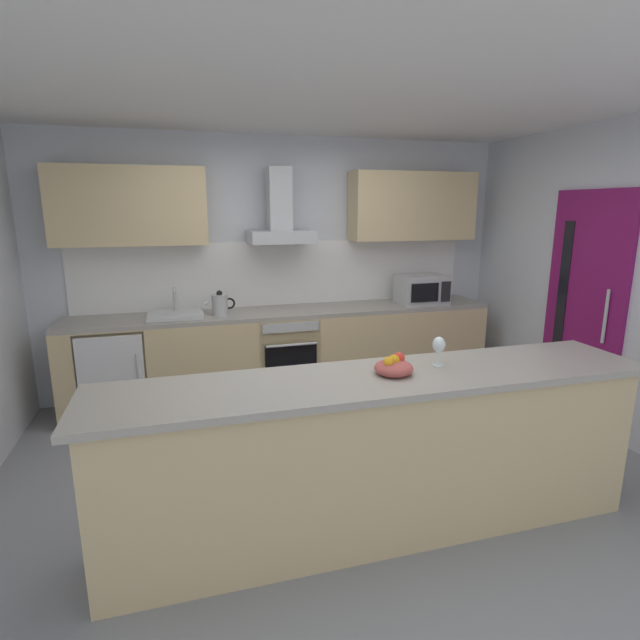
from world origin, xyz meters
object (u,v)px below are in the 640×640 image
microwave (422,290)px  range_hood (280,219)px  sink (176,314)px  wine_glass (439,346)px  oven (285,353)px  fruit_bowl (394,367)px  refrigerator (116,371)px  kettle (220,304)px

microwave → range_hood: bearing=173.9°
sink → wine_glass: (1.50, -2.19, 0.17)m
oven → range_hood: (0.00, 0.13, 1.33)m
oven → fruit_bowl: 2.32m
refrigerator → range_hood: bearing=4.7°
wine_glass → fruit_bowl: 0.33m
refrigerator → microwave: microwave is taller
oven → refrigerator: 1.60m
range_hood → wine_glass: 2.46m
microwave → oven: bearing=178.9°
sink → fruit_bowl: size_ratio=2.27×
refrigerator → microwave: (3.08, -0.03, 0.62)m
microwave → sink: 2.52m
microwave → sink: size_ratio=1.00×
range_hood → wine_glass: size_ratio=4.05×
sink → wine_glass: sink is taller
refrigerator → fruit_bowl: fruit_bowl is taller
kettle → fruit_bowl: size_ratio=1.31×
oven → refrigerator: size_ratio=0.94×
oven → refrigerator: (-1.60, -0.00, -0.03)m
microwave → kettle: 2.11m
oven → range_hood: 1.33m
microwave → fruit_bowl: size_ratio=2.27×
microwave → wine_glass: size_ratio=2.81×
oven → fruit_bowl: fruit_bowl is taller
microwave → fruit_bowl: (-1.33, -2.22, -0.03)m
kettle → microwave: bearing=0.2°
refrigerator → sink: sink is taller
kettle → range_hood: size_ratio=0.40×
oven → wine_glass: wine_glass is taller
kettle → range_hood: 1.01m
fruit_bowl → kettle: bearing=109.5°
microwave → fruit_bowl: bearing=-120.9°
refrigerator → sink: bearing=1.4°
wine_glass → refrigerator: bearing=133.5°
fruit_bowl → refrigerator: bearing=128.0°
sink → refrigerator: bearing=-178.6°
refrigerator → wine_glass: 3.08m
oven → range_hood: range_hood is taller
microwave → fruit_bowl: microwave is taller
oven → kettle: 0.83m
microwave → wine_glass: 2.38m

